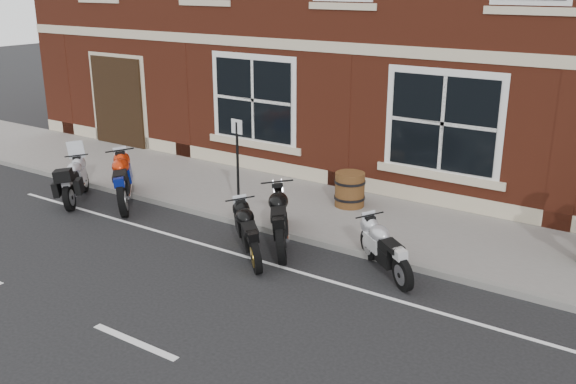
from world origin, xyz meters
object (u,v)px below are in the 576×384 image
object	(u,v)px
moto_sport_black	(251,231)
parking_sign	(238,162)
moto_touring_silver	(77,179)
barrel_planter	(350,189)
moto_naked_black	(283,217)
moto_sport_silver	(386,247)
moto_sport_red	(125,179)

from	to	relation	value
moto_sport_black	parking_sign	bearing A→B (deg)	88.39
moto_touring_silver	moto_sport_black	size ratio (longest dim) A/B	1.05
moto_sport_black	barrel_planter	size ratio (longest dim) A/B	2.00
parking_sign	barrel_planter	bearing A→B (deg)	57.36
moto_touring_silver	moto_naked_black	world-z (taller)	moto_touring_silver
barrel_planter	moto_sport_silver	bearing A→B (deg)	-49.80
moto_sport_red	moto_touring_silver	bearing A→B (deg)	156.04
moto_touring_silver	moto_sport_red	size ratio (longest dim) A/B	0.92
moto_sport_black	parking_sign	distance (m)	1.97
moto_naked_black	moto_sport_silver	bearing A→B (deg)	-34.93
moto_sport_red	parking_sign	world-z (taller)	parking_sign
moto_naked_black	parking_sign	world-z (taller)	parking_sign
moto_sport_red	moto_sport_black	size ratio (longest dim) A/B	1.14
moto_sport_black	moto_sport_silver	world-z (taller)	moto_sport_black
moto_touring_silver	moto_sport_black	bearing A→B (deg)	-41.89
moto_sport_red	moto_sport_silver	xyz separation A→B (m)	(6.48, -0.01, -0.11)
moto_touring_silver	parking_sign	bearing A→B (deg)	-24.93
moto_naked_black	moto_touring_silver	bearing A→B (deg)	150.07
moto_touring_silver	moto_naked_black	bearing A→B (deg)	-33.80
moto_sport_silver	barrel_planter	world-z (taller)	barrel_planter
barrel_planter	parking_sign	size ratio (longest dim) A/B	0.36
moto_sport_red	moto_naked_black	size ratio (longest dim) A/B	0.89
moto_sport_black	moto_naked_black	bearing A→B (deg)	28.46
moto_sport_black	moto_naked_black	world-z (taller)	moto_naked_black
moto_touring_silver	moto_sport_black	xyz separation A→B (m)	(5.23, -0.32, -0.01)
moto_naked_black	parking_sign	distance (m)	1.72
moto_sport_black	moto_naked_black	xyz separation A→B (m)	(0.20, 0.76, 0.07)
moto_sport_red	barrel_planter	world-z (taller)	moto_sport_red
barrel_planter	moto_sport_red	bearing A→B (deg)	-151.44
moto_sport_red	moto_naked_black	bearing A→B (deg)	-44.99
moto_sport_red	moto_sport_silver	size ratio (longest dim) A/B	1.12
moto_sport_red	moto_sport_silver	bearing A→B (deg)	-45.15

